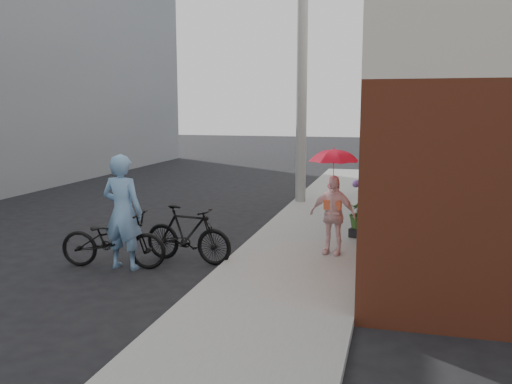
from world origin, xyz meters
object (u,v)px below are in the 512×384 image
at_px(utility_pole, 302,75).
at_px(bike_right, 188,234).
at_px(officer, 123,212).
at_px(planter, 360,232).
at_px(bike_left, 113,240).
at_px(kimono_woman, 332,215).

relative_size(utility_pole, bike_right, 4.21).
relative_size(officer, bike_right, 1.16).
distance_m(utility_pole, planter, 5.33).
height_order(bike_left, kimono_woman, kimono_woman).
relative_size(officer, bike_left, 1.06).
xyz_separation_m(officer, bike_right, (0.90, 0.60, -0.46)).
bearing_deg(bike_right, officer, 132.02).
distance_m(utility_pole, officer, 7.22).
height_order(officer, kimono_woman, officer).
bearing_deg(kimono_woman, planter, 85.56).
distance_m(utility_pole, kimono_woman, 5.97).
bearing_deg(officer, bike_left, 1.99).
xyz_separation_m(officer, planter, (3.69, 2.75, -0.75)).
relative_size(utility_pole, bike_left, 3.86).
bearing_deg(officer, planter, -140.51).
bearing_deg(bike_left, officer, -98.29).
bearing_deg(planter, officer, -143.38).
bearing_deg(kimono_woman, utility_pole, 117.34).
distance_m(utility_pole, bike_left, 7.45).
distance_m(bike_right, kimono_woman, 2.54).
relative_size(bike_left, planter, 5.40).
height_order(bike_right, planter, bike_right).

